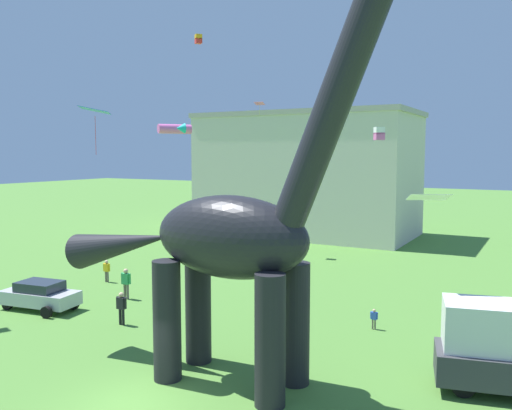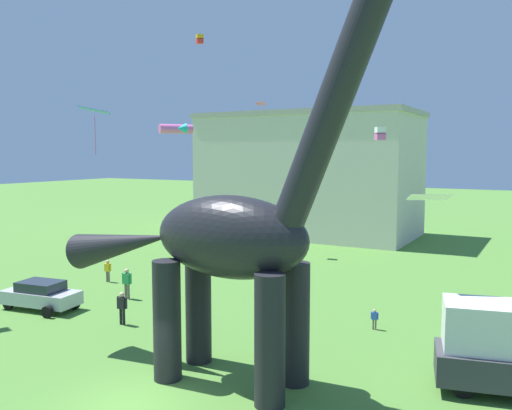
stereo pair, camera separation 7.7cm
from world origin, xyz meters
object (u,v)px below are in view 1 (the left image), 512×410
Objects in this scene: kite_near_high at (198,39)px; kite_trailing at (379,134)px; person_far_spectator at (121,305)px; dinosaur_sculpture at (229,237)px; parked_sedan_left at (40,295)px; person_photographer at (107,269)px; person_near_flyer at (374,317)px; person_strolling_adult at (274,295)px; kite_drifting at (176,129)px; person_vendor_side at (126,281)px; kite_far_left at (259,104)px; kite_far_right at (95,111)px; kite_mid_right at (428,197)px.

kite_trailing is (16.28, -3.96, -8.05)m from kite_near_high.
person_far_spectator is 2.07× the size of kite_trailing.
dinosaur_sculpture is 14.77m from parked_sedan_left.
dinosaur_sculpture is 18.18m from person_photographer.
person_near_flyer is 1.27× the size of kite_trailing.
person_far_spectator is 1.12× the size of person_photographer.
kite_drifting is (-16.37, 13.15, 9.49)m from person_strolling_adult.
person_far_spectator is (-8.08, 2.92, -4.44)m from dinosaur_sculpture.
kite_trailing is (-2.28, 8.03, 9.05)m from person_near_flyer.
kite_drifting is at bearing 47.62° from person_vendor_side.
kite_drifting is at bearing 43.32° from person_far_spectator.
dinosaur_sculpture is at bearing -99.95° from person_vendor_side.
person_near_flyer is at bearing -45.41° from kite_far_left.
kite_far_right reaches higher than person_photographer.
kite_far_left reaches higher than kite_trailing.
person_strolling_adult is at bearing -42.82° from kite_near_high.
kite_mid_right is at bearing -33.30° from kite_drifting.
kite_trailing is 0.26× the size of kite_drifting.
dinosaur_sculpture is at bearing 177.94° from person_photographer.
kite_drifting is (-7.44, 14.55, 9.47)m from person_vendor_side.
kite_trailing is (14.49, 13.64, 8.85)m from parked_sedan_left.
person_vendor_side is at bearing 157.44° from dinosaur_sculpture.
kite_far_right reaches higher than kite_mid_right.
kite_far_left reaches higher than person_near_flyer.
kite_far_left is at bearing -77.19° from person_photographer.
dinosaur_sculpture is at bearing 73.48° from kite_far_right.
kite_drifting is at bearing 123.38° from kite_far_right.
kite_far_left reaches higher than person_strolling_adult.
person_near_flyer is 0.54× the size of kite_mid_right.
person_near_flyer is 0.57× the size of person_strolling_adult.
kite_near_high is at bearing 87.04° from parked_sedan_left.
kite_near_high is 0.70× the size of kite_far_left.
person_far_spectator is at bearing -59.98° from kite_drifting.
kite_mid_right is (8.26, -3.03, 5.69)m from person_strolling_adult.
dinosaur_sculpture is at bearing -96.58° from person_far_spectator.
person_near_flyer is 27.01m from kite_drifting.
person_photographer is at bearing -155.16° from kite_trailing.
person_vendor_side is at bearing 53.45° from person_far_spectator.
kite_near_high is at bearing -14.92° from kite_drifting.
kite_mid_right is at bearing -65.06° from kite_trailing.
person_photographer is 20.27m from kite_near_high.
person_near_flyer is 7.64m from kite_mid_right.
person_vendor_side is at bearing -62.92° from kite_drifting.
person_far_spectator is 1.58× the size of kite_far_left.
person_vendor_side is at bearing -72.27° from kite_near_high.
kite_far_right reaches higher than person_strolling_adult.
kite_far_right is 0.45× the size of kite_drifting.
kite_trailing is at bearing -30.01° from person_vendor_side.
kite_far_left is at bearing 151.85° from kite_trailing.
kite_drifting reaches higher than person_strolling_adult.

